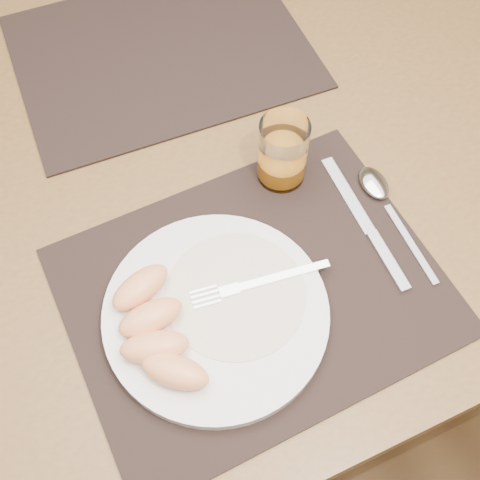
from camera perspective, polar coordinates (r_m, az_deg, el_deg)
name	(u,v)px	position (r m, az deg, el deg)	size (l,w,h in m)	color
ground	(215,345)	(1.52, -2.34, -9.88)	(5.00, 5.00, 0.00)	brown
table	(200,192)	(0.92, -3.80, 4.52)	(1.40, 0.90, 0.75)	brown
placemat_near	(254,291)	(0.75, 1.36, -4.81)	(0.45, 0.35, 0.00)	black
placemat_far	(162,51)	(1.01, -7.45, 17.32)	(0.45, 0.35, 0.00)	black
plate	(216,313)	(0.72, -2.29, -6.97)	(0.27, 0.27, 0.02)	white
plate_dressing	(235,294)	(0.72, -0.43, -5.14)	(0.17, 0.17, 0.00)	white
fork	(249,285)	(0.73, 0.83, -4.31)	(0.18, 0.04, 0.00)	silver
knife	(371,232)	(0.80, 12.28, 0.72)	(0.02, 0.22, 0.01)	silver
spoon	(379,192)	(0.83, 13.06, 4.50)	(0.04, 0.19, 0.01)	silver
juice_glass	(282,154)	(0.80, 4.05, 8.13)	(0.07, 0.07, 0.10)	white
grapefruit_wedges	(155,330)	(0.70, -8.09, -8.43)	(0.10, 0.18, 0.03)	#FFA768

